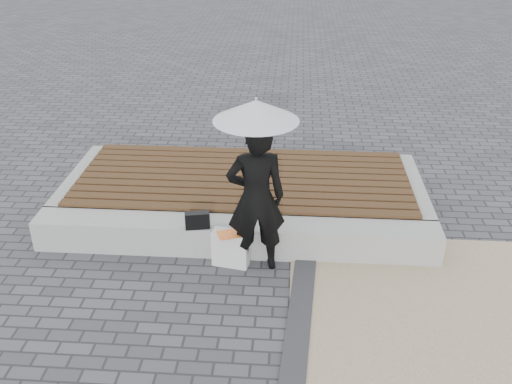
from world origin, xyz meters
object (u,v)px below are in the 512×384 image
seating_ledge (235,236)px  woman (256,198)px  parasol (256,110)px  canvas_tote (231,248)px  handbag (197,220)px

seating_ledge → woman: (0.28, -0.33, 0.72)m
parasol → canvas_tote: (-0.30, 0.01, -1.74)m
handbag → parasol: bearing=-24.6°
parasol → woman: bearing=0.0°
seating_ledge → canvas_tote: (-0.02, -0.32, 0.03)m
seating_ledge → handbag: handbag is taller
woman → canvas_tote: bearing=-12.6°
woman → parasol: size_ratio=1.56×
seating_ledge → parasol: bearing=-49.2°
seating_ledge → parasol: parasol is taller
canvas_tote → parasol: bearing=8.5°
handbag → canvas_tote: size_ratio=0.65×
seating_ledge → parasol: (0.28, -0.33, 1.76)m
handbag → woman: bearing=-24.6°
seating_ledge → woman: bearing=-49.2°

